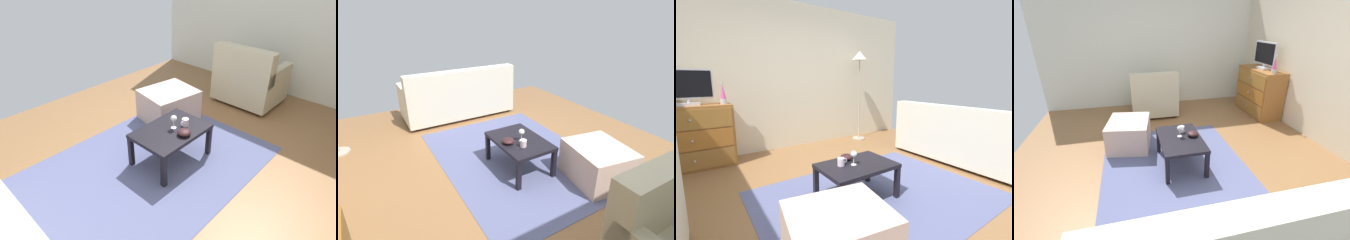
# 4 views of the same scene
# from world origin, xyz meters

# --- Properties ---
(ground_plane) EXTENTS (5.85, 4.95, 0.05)m
(ground_plane) POSITION_xyz_m (0.00, 0.00, -0.03)
(ground_plane) COLOR brown
(area_rug) EXTENTS (2.60, 1.90, 0.01)m
(area_rug) POSITION_xyz_m (0.20, -0.20, 0.00)
(area_rug) COLOR slate
(area_rug) RESTS_ON ground_plane
(coffee_table) EXTENTS (0.81, 0.56, 0.40)m
(coffee_table) POSITION_xyz_m (-0.03, -0.11, 0.35)
(coffee_table) COLOR black
(coffee_table) RESTS_ON ground_plane
(wine_glass) EXTENTS (0.07, 0.07, 0.16)m
(wine_glass) POSITION_xyz_m (-0.07, -0.11, 0.52)
(wine_glass) COLOR silver
(wine_glass) RESTS_ON coffee_table
(mug) EXTENTS (0.11, 0.08, 0.08)m
(mug) POSITION_xyz_m (-0.20, -0.05, 0.44)
(mug) COLOR silver
(mug) RESTS_ON coffee_table
(bowl_decorative) EXTENTS (0.15, 0.15, 0.07)m
(bowl_decorative) POSITION_xyz_m (-0.05, 0.06, 0.43)
(bowl_decorative) COLOR #2F181B
(bowl_decorative) RESTS_ON coffee_table
(couch_large) EXTENTS (0.85, 1.94, 0.91)m
(couch_large) POSITION_xyz_m (2.01, -0.10, 0.35)
(couch_large) COLOR #332319
(couch_large) RESTS_ON ground_plane
(ottoman) EXTENTS (0.79, 0.71, 0.43)m
(ottoman) POSITION_xyz_m (-0.70, -0.76, 0.21)
(ottoman) COLOR #C6A99D
(ottoman) RESTS_ON ground_plane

